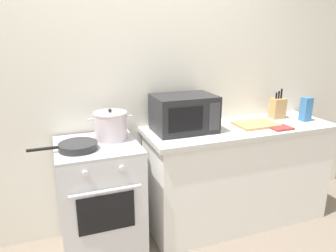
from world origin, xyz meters
TOP-DOWN VIEW (x-y plane):
  - back_wall at (0.30, 0.97)m, footprint 4.40×0.10m
  - lower_cabinet_right at (0.90, 0.62)m, footprint 1.64×0.56m
  - countertop_right at (0.90, 0.62)m, footprint 1.70×0.60m
  - stove at (-0.35, 0.60)m, footprint 0.60×0.64m
  - stock_pot at (-0.23, 0.68)m, footprint 0.34×0.26m
  - frying_pan at (-0.49, 0.53)m, footprint 0.47×0.27m
  - microwave at (0.38, 0.68)m, footprint 0.50×0.37m
  - cutting_board at (1.04, 0.60)m, footprint 0.36×0.26m
  - knife_block at (1.38, 0.74)m, footprint 0.13×0.10m
  - pasta_box at (1.56, 0.57)m, footprint 0.08×0.08m
  - oven_mitt at (1.18, 0.44)m, footprint 0.18×0.14m

SIDE VIEW (x-z plane):
  - lower_cabinet_right at x=0.90m, z-range 0.00..0.88m
  - stove at x=-0.35m, z-range 0.00..0.92m
  - countertop_right at x=0.90m, z-range 0.88..0.92m
  - oven_mitt at x=1.18m, z-range 0.92..0.94m
  - cutting_board at x=1.04m, z-range 0.92..0.94m
  - frying_pan at x=-0.49m, z-range 0.92..0.97m
  - knife_block at x=1.38m, z-range 0.88..1.16m
  - stock_pot at x=-0.23m, z-range 0.91..1.15m
  - pasta_box at x=1.56m, z-range 0.92..1.14m
  - microwave at x=0.38m, z-range 0.92..1.22m
  - back_wall at x=0.30m, z-range 0.00..2.50m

